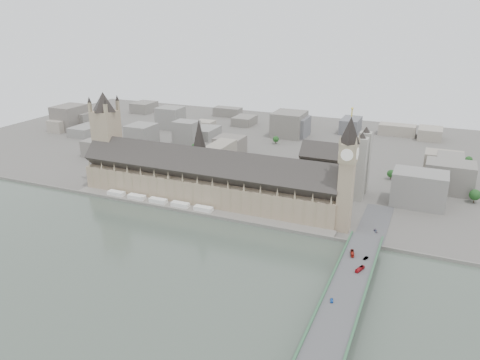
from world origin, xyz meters
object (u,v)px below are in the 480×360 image
at_px(red_bus_south, 360,269).
at_px(westminster_bridge, 349,287).
at_px(victoria_tower, 107,134).
at_px(car_blue, 332,300).
at_px(palace_of_westminster, 206,180).
at_px(westminster_abbey, 335,169).
at_px(red_bus_north, 352,253).
at_px(car_silver, 366,258).
at_px(elizabeth_tower, 347,166).
at_px(car_approach, 376,231).

bearing_deg(red_bus_south, westminster_bridge, -83.49).
height_order(victoria_tower, car_blue, victoria_tower).
bearing_deg(palace_of_westminster, red_bus_south, -29.06).
relative_size(westminster_abbey, red_bus_north, 7.18).
bearing_deg(car_silver, westminster_abbey, 132.19).
xyz_separation_m(westminster_abbey, car_blue, (45.32, -211.13, -14.08)).
bearing_deg(elizabeth_tower, victoria_tower, 176.04).
xyz_separation_m(westminster_abbey, car_approach, (56.37, -101.49, -14.05)).
xyz_separation_m(elizabeth_tower, westminster_bridge, (24.00, -95.50, -52.96)).
bearing_deg(elizabeth_tower, westminster_abbey, 107.29).
height_order(car_blue, car_silver, car_silver).
bearing_deg(car_blue, palace_of_westminster, 127.26).
bearing_deg(red_bus_south, car_silver, 107.17).
relative_size(palace_of_westminster, car_silver, 53.95).
relative_size(westminster_bridge, car_blue, 74.01).
xyz_separation_m(red_bus_north, car_silver, (10.09, -2.07, -0.51)).
bearing_deg(red_bus_north, car_blue, -103.59).
bearing_deg(victoria_tower, elizabeth_tower, -3.96).
distance_m(palace_of_westminster, westminster_bridge, 195.05).
relative_size(red_bus_south, car_approach, 1.76).
distance_m(elizabeth_tower, victoria_tower, 260.64).
distance_m(elizabeth_tower, car_approach, 57.29).
bearing_deg(car_approach, westminster_abbey, 96.30).
height_order(westminster_bridge, red_bus_north, red_bus_north).
xyz_separation_m(victoria_tower, car_approach, (289.30, -32.49, -44.17)).
xyz_separation_m(westminster_abbey, red_bus_north, (46.08, -147.34, -13.51)).
distance_m(westminster_bridge, red_bus_south, 16.81).
bearing_deg(car_silver, palace_of_westminster, 177.67).
distance_m(red_bus_north, car_approach, 47.00).
distance_m(palace_of_westminster, elizabeth_tower, 142.94).
xyz_separation_m(elizabeth_tower, car_silver, (29.09, -62.41, -47.03)).
relative_size(palace_of_westminster, elizabeth_tower, 2.47).
bearing_deg(westminster_abbey, palace_of_westminster, -145.83).
distance_m(westminster_abbey, car_blue, 216.39).
height_order(westminster_abbey, car_silver, westminster_abbey).
bearing_deg(victoria_tower, red_bus_north, -15.68).
height_order(palace_of_westminster, westminster_bridge, palace_of_westminster).
bearing_deg(car_approach, car_blue, -118.51).
relative_size(westminster_bridge, car_silver, 66.16).
height_order(westminster_bridge, red_bus_south, red_bus_south).
bearing_deg(red_bus_north, car_silver, -24.53).
bearing_deg(westminster_bridge, car_blue, -101.37).
bearing_deg(red_bus_north, red_bus_south, -79.10).
bearing_deg(car_silver, westminster_bridge, -77.15).
bearing_deg(westminster_abbey, car_silver, -69.40).
distance_m(palace_of_westminster, car_approach, 169.74).
xyz_separation_m(palace_of_westminster, victoria_tower, (-122.00, 6.30, 32.50)).
height_order(red_bus_north, car_blue, red_bus_north).
height_order(victoria_tower, westminster_bridge, victoria_tower).
distance_m(westminster_abbey, red_bus_south, 176.77).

